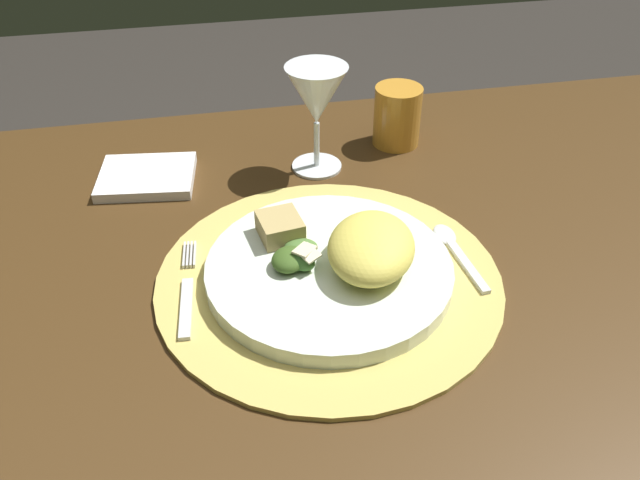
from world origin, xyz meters
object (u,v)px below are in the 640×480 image
at_px(spoon, 453,246).
at_px(dining_table, 356,346).
at_px(dinner_plate, 329,270).
at_px(amber_tumbler, 397,116).
at_px(fork, 187,292).
at_px(napkin, 147,177).
at_px(wine_glass, 317,99).

bearing_deg(spoon, dining_table, 175.48).
bearing_deg(dinner_plate, amber_tumbler, 60.67).
xyz_separation_m(dinner_plate, fork, (-0.15, 0.00, -0.01)).
height_order(spoon, amber_tumbler, amber_tumbler).
relative_size(dinner_plate, fork, 1.71).
xyz_separation_m(napkin, wine_glass, (0.23, -0.01, 0.10)).
height_order(fork, spoon, spoon).
bearing_deg(wine_glass, dining_table, -87.33).
height_order(spoon, wine_glass, wine_glass).
height_order(dining_table, wine_glass, wine_glass).
xyz_separation_m(fork, spoon, (0.31, 0.02, 0.00)).
relative_size(dinner_plate, spoon, 2.11).
height_order(fork, napkin, napkin).
bearing_deg(dinner_plate, fork, 178.82).
relative_size(dinner_plate, amber_tumbler, 3.11).
bearing_deg(wine_glass, dinner_plate, -98.00).
distance_m(spoon, wine_glass, 0.27).
xyz_separation_m(fork, amber_tumbler, (0.32, 0.29, 0.04)).
relative_size(napkin, wine_glass, 0.85).
xyz_separation_m(spoon, amber_tumbler, (0.01, 0.27, 0.04)).
height_order(dinner_plate, wine_glass, wine_glass).
relative_size(spoon, amber_tumbler, 1.48).
xyz_separation_m(dining_table, fork, (-0.20, -0.03, 0.15)).
bearing_deg(spoon, amber_tumbler, 87.88).
height_order(dining_table, amber_tumbler, amber_tumbler).
bearing_deg(fork, napkin, 100.13).
distance_m(dinner_plate, napkin, 0.32).
xyz_separation_m(fork, wine_glass, (0.19, 0.24, 0.10)).
bearing_deg(amber_tumbler, fork, -137.92).
relative_size(fork, spoon, 1.23).
bearing_deg(dining_table, wine_glass, 92.67).
bearing_deg(amber_tumbler, dinner_plate, -119.33).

